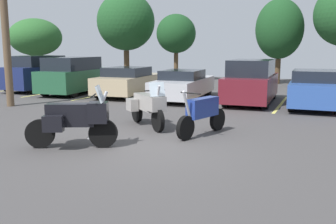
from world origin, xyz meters
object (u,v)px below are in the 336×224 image
object	(u,v)px
car_navy	(39,73)
car_silver	(184,85)
motorcycle_third	(202,113)
motorcycle_touring	(75,119)
utility_pole	(4,5)
car_tan	(129,81)
car_blue	(315,89)
motorcycle_second	(148,106)
car_maroon	(251,82)
car_green	(76,76)

from	to	relation	value
car_navy	car_silver	distance (m)	8.56
car_navy	car_silver	world-z (taller)	car_navy
motorcycle_third	motorcycle_touring	bearing A→B (deg)	-134.30
motorcycle_third	car_silver	bearing A→B (deg)	114.33
car_navy	utility_pole	distance (m)	6.47
car_tan	car_navy	bearing A→B (deg)	178.24
motorcycle_touring	motorcycle_third	distance (m)	3.34
car_blue	car_navy	bearing A→B (deg)	178.43
motorcycle_second	motorcycle_touring	bearing A→B (deg)	-101.19
motorcycle_touring	car_maroon	world-z (taller)	car_maroon
car_blue	utility_pole	distance (m)	12.58
motorcycle_third	car_blue	xyz separation A→B (m)	(2.61, 6.50, 0.12)
car_navy	utility_pole	xyz separation A→B (m)	(2.86, -4.97, 2.98)
motorcycle_second	car_navy	world-z (taller)	car_navy
motorcycle_second	car_green	xyz separation A→B (m)	(-7.08, 6.21, 0.27)
car_green	car_silver	xyz separation A→B (m)	(5.90, -0.02, -0.26)
car_blue	car_tan	bearing A→B (deg)	178.55
motorcycle_second	utility_pole	size ratio (longest dim) A/B	0.23
motorcycle_touring	motorcycle_second	xyz separation A→B (m)	(0.54, 2.75, -0.04)
car_green	motorcycle_second	bearing A→B (deg)	-41.27
car_green	motorcycle_touring	bearing A→B (deg)	-53.91
car_blue	car_green	bearing A→B (deg)	179.63
motorcycle_second	motorcycle_third	size ratio (longest dim) A/B	0.86
motorcycle_touring	car_green	xyz separation A→B (m)	(-6.53, 8.96, 0.24)
utility_pole	car_blue	bearing A→B (deg)	22.16
motorcycle_second	car_tan	bearing A→B (deg)	122.50
motorcycle_third	utility_pole	distance (m)	9.47
motorcycle_third	car_blue	world-z (taller)	car_blue
car_green	car_tan	distance (m)	3.04
car_green	car_silver	distance (m)	5.90
car_silver	car_blue	bearing A→B (deg)	-0.59
car_navy	car_green	xyz separation A→B (m)	(2.65, -0.31, -0.03)
car_green	car_tan	xyz separation A→B (m)	(3.03, 0.14, -0.21)
car_silver	utility_pole	size ratio (longest dim) A/B	0.66
motorcycle_third	car_tan	world-z (taller)	car_tan
car_silver	utility_pole	world-z (taller)	utility_pole
car_silver	car_tan	bearing A→B (deg)	176.87
motorcycle_touring	car_blue	xyz separation A→B (m)	(4.94, 8.89, 0.04)
car_tan	car_blue	xyz separation A→B (m)	(8.44, -0.21, 0.02)
car_tan	car_maroon	distance (m)	5.92
motorcycle_third	motorcycle_second	bearing A→B (deg)	168.48
car_navy	car_green	size ratio (longest dim) A/B	0.87
motorcycle_second	car_navy	distance (m)	11.72
car_tan	motorcycle_third	bearing A→B (deg)	-49.02
car_blue	car_silver	bearing A→B (deg)	179.41
motorcycle_touring	car_maroon	distance (m)	9.32
utility_pole	motorcycle_touring	bearing A→B (deg)	-34.23
motorcycle_third	utility_pole	xyz separation A→B (m)	(-8.65, 1.91, 3.33)
car_tan	car_blue	size ratio (longest dim) A/B	0.96
motorcycle_touring	utility_pole	size ratio (longest dim) A/B	0.26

